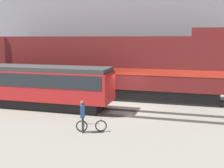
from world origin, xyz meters
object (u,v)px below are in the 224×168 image
at_px(freight_locomotive, 102,66).
at_px(streetcar, 36,84).
at_px(person, 83,113).
at_px(bicycle, 91,126).

height_order(freight_locomotive, streetcar, freight_locomotive).
relative_size(freight_locomotive, person, 11.82).
bearing_deg(streetcar, freight_locomotive, 53.90).
xyz_separation_m(streetcar, person, (5.25, -4.21, -0.66)).
distance_m(streetcar, bicycle, 7.02).
height_order(freight_locomotive, bicycle, freight_locomotive).
distance_m(freight_locomotive, streetcar, 5.96).
bearing_deg(freight_locomotive, bicycle, -75.97).
bearing_deg(bicycle, freight_locomotive, 104.03).
relative_size(streetcar, person, 6.43).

